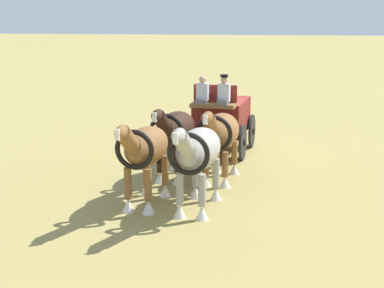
{
  "coord_description": "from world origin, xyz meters",
  "views": [
    {
      "loc": [
        19.52,
        1.94,
        4.63
      ],
      "look_at": [
        4.29,
        -0.38,
        1.2
      ],
      "focal_mm": 55.17,
      "sensor_mm": 36.0,
      "label": 1
    }
  ],
  "objects": [
    {
      "name": "draft_horse_lead_off",
      "position": [
        6.06,
        -1.26,
        1.41
      ],
      "size": [
        3.0,
        1.12,
        2.3
      ],
      "color": "brown",
      "rests_on": "ground"
    },
    {
      "name": "ground_plane",
      "position": [
        0.0,
        0.0,
        0.0
      ],
      "size": [
        220.0,
        220.0,
        0.0
      ],
      "primitive_type": "plane",
      "color": "#9E8C4C"
    },
    {
      "name": "show_wagon",
      "position": [
        0.16,
        -0.02,
        1.2
      ],
      "size": [
        5.42,
        2.13,
        2.79
      ],
      "color": "maroon",
      "rests_on": "ground"
    },
    {
      "name": "draft_horse_lead_near",
      "position": [
        6.18,
        0.03,
        1.43
      ],
      "size": [
        3.2,
        1.18,
        2.3
      ],
      "color": "#9E998E",
      "rests_on": "ground"
    },
    {
      "name": "draft_horse_rear_near",
      "position": [
        3.59,
        0.29,
        1.36
      ],
      "size": [
        3.08,
        1.19,
        2.23
      ],
      "color": "brown",
      "rests_on": "ground"
    },
    {
      "name": "draft_horse_rear_off",
      "position": [
        3.46,
        -1.0,
        1.37
      ],
      "size": [
        3.15,
        1.16,
        2.24
      ],
      "color": "#331E14",
      "rests_on": "ground"
    }
  ]
}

